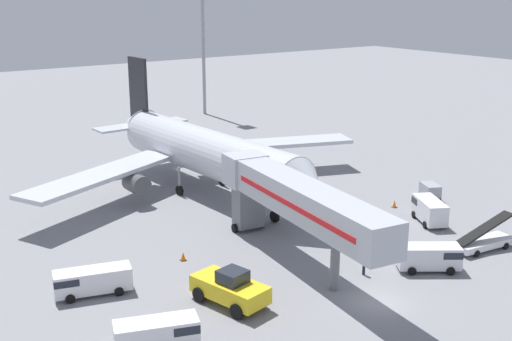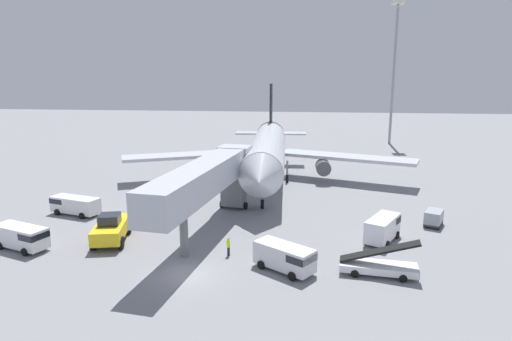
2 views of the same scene
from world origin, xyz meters
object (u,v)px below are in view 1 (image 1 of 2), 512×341
object	(u,v)px
belt_loader_truck	(483,241)
service_van_mid_left	(431,256)
airplane_at_gate	(203,151)
service_van_mid_right	(159,333)
safety_cone_alpha	(183,256)
pushback_tug	(230,288)
service_van_outer_left	(90,280)
safety_cone_bravo	(394,204)
ground_crew_worker_foreground	(364,265)
jet_bridge	(292,198)
service_van_near_center	(429,209)
baggage_cart_near_right	(430,191)

from	to	relation	value
belt_loader_truck	service_van_mid_left	xyz separation A→B (m)	(-7.06, -0.25, 0.44)
airplane_at_gate	service_van_mid_right	bearing A→B (deg)	-125.54
safety_cone_alpha	belt_loader_truck	bearing A→B (deg)	-29.78
pushback_tug	service_van_outer_left	distance (m)	10.36
pushback_tug	service_van_mid_right	world-z (taller)	pushback_tug
belt_loader_truck	pushback_tug	bearing A→B (deg)	170.16
airplane_at_gate	service_van_mid_right	xyz separation A→B (m)	(-18.92, -26.49, -3.40)
service_van_mid_left	safety_cone_bravo	xyz separation A→B (m)	(9.04, 12.32, -0.81)
ground_crew_worker_foreground	airplane_at_gate	bearing A→B (deg)	88.19
airplane_at_gate	jet_bridge	world-z (taller)	airplane_at_gate
jet_bridge	belt_loader_truck	xyz separation A→B (m)	(14.81, -7.71, -4.60)
service_van_outer_left	service_van_mid_right	world-z (taller)	service_van_mid_right
service_van_outer_left	service_van_mid_right	xyz separation A→B (m)	(0.59, -9.77, 0.06)
service_van_mid_left	ground_crew_worker_foreground	distance (m)	5.49
belt_loader_truck	service_van_mid_left	size ratio (longest dim) A/B	1.17
jet_bridge	safety_cone_bravo	xyz separation A→B (m)	(16.79, 4.36, -4.97)
safety_cone_alpha	safety_cone_bravo	world-z (taller)	safety_cone_bravo
jet_bridge	service_van_mid_right	xyz separation A→B (m)	(-15.29, -6.31, -4.16)
airplane_at_gate	service_van_outer_left	bearing A→B (deg)	-139.41
safety_cone_bravo	service_van_near_center	bearing A→B (deg)	-96.18
service_van_mid_right	baggage_cart_near_right	bearing A→B (deg)	15.77
service_van_near_center	service_van_mid_left	size ratio (longest dim) A/B	0.99
belt_loader_truck	service_van_outer_left	bearing A→B (deg)	160.01
belt_loader_truck	service_van_outer_left	world-z (taller)	belt_loader_truck
airplane_at_gate	service_van_outer_left	size ratio (longest dim) A/B	7.13
service_van_outer_left	safety_cone_alpha	size ratio (longest dim) A/B	7.91
jet_bridge	belt_loader_truck	bearing A→B (deg)	-27.50
jet_bridge	safety_cone_alpha	size ratio (longest dim) A/B	30.15
belt_loader_truck	service_van_outer_left	xyz separation A→B (m)	(-30.70, 11.17, 0.38)
service_van_outer_left	pushback_tug	bearing A→B (deg)	-43.58
jet_bridge	belt_loader_truck	distance (m)	17.32
service_van_near_center	safety_cone_bravo	size ratio (longest dim) A/B	6.65
service_van_near_center	service_van_outer_left	world-z (taller)	service_van_near_center
airplane_at_gate	service_van_outer_left	world-z (taller)	airplane_at_gate
airplane_at_gate	ground_crew_worker_foreground	xyz separation A→B (m)	(-0.82, -25.76, -3.74)
pushback_tug	ground_crew_worker_foreground	xyz separation A→B (m)	(11.19, -1.89, -0.39)
baggage_cart_near_right	ground_crew_worker_foreground	world-z (taller)	ground_crew_worker_foreground
service_van_mid_left	service_van_near_center	bearing A→B (deg)	41.20
service_van_mid_left	baggage_cart_near_right	world-z (taller)	service_van_mid_left
jet_bridge	service_van_mid_left	distance (m)	11.86
belt_loader_truck	service_van_mid_right	size ratio (longest dim) A/B	1.09
safety_cone_bravo	ground_crew_worker_foreground	bearing A→B (deg)	-144.59
pushback_tug	baggage_cart_near_right	distance (m)	31.40
service_van_mid_left	safety_cone_bravo	size ratio (longest dim) A/B	6.74
airplane_at_gate	service_van_mid_left	distance (m)	28.64
airplane_at_gate	service_van_mid_right	world-z (taller)	airplane_at_gate
service_van_mid_right	safety_cone_alpha	xyz separation A→B (m)	(7.91, 11.30, -0.82)
service_van_outer_left	ground_crew_worker_foreground	bearing A→B (deg)	-25.78
safety_cone_alpha	safety_cone_bravo	distance (m)	24.17
pushback_tug	safety_cone_bravo	size ratio (longest dim) A/B	8.16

